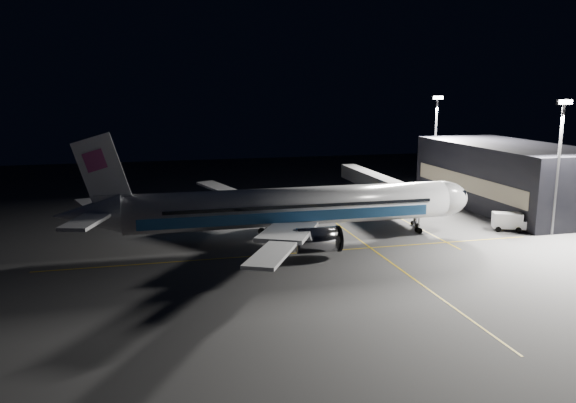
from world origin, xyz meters
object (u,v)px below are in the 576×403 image
(service_truck, at_px, (511,221))
(safety_cone_a, at_px, (298,220))
(safety_cone_c, at_px, (302,221))
(floodlight_mast_north, at_px, (436,135))
(floodlight_mast_south, at_px, (559,155))
(airliner, at_px, (285,208))
(jet_bridge, at_px, (382,185))
(safety_cone_b, at_px, (287,233))
(baggage_tug, at_px, (227,211))

(service_truck, distance_m, safety_cone_a, 34.14)
(safety_cone_c, bearing_deg, floodlight_mast_north, 30.79)
(floodlight_mast_south, height_order, service_truck, floodlight_mast_south)
(airliner, height_order, floodlight_mast_north, floodlight_mast_north)
(jet_bridge, height_order, floodlight_mast_south, floodlight_mast_south)
(safety_cone_a, bearing_deg, safety_cone_b, -117.24)
(jet_bridge, height_order, safety_cone_a, jet_bridge)
(jet_bridge, xyz_separation_m, floodlight_mast_north, (18.00, 13.93, 7.79))
(service_truck, bearing_deg, safety_cone_b, -169.03)
(jet_bridge, relative_size, safety_cone_a, 52.29)
(safety_cone_a, bearing_deg, jet_bridge, 20.18)
(airliner, relative_size, safety_cone_a, 93.46)
(airliner, relative_size, jet_bridge, 1.79)
(baggage_tug, distance_m, safety_cone_a, 13.67)
(floodlight_mast_south, bearing_deg, airliner, 171.67)
(baggage_tug, relative_size, safety_cone_c, 3.80)
(airliner, xyz_separation_m, jet_bridge, (23.08, 18.06, -0.58))
(jet_bridge, distance_m, safety_cone_c, 19.32)
(floodlight_mast_north, relative_size, floodlight_mast_south, 1.00)
(airliner, bearing_deg, safety_cone_c, 62.51)
(floodlight_mast_north, xyz_separation_m, safety_cone_c, (-35.41, -21.10, -12.08))
(airliner, bearing_deg, service_truck, -3.45)
(jet_bridge, xyz_separation_m, safety_cone_a, (-17.97, -6.60, -4.25))
(safety_cone_c, bearing_deg, safety_cone_a, 134.06)
(baggage_tug, xyz_separation_m, safety_cone_c, (11.51, -8.73, -0.41))
(service_truck, xyz_separation_m, safety_cone_b, (-35.09, 6.24, -1.28))
(floodlight_mast_north, height_order, service_truck, floodlight_mast_north)
(jet_bridge, xyz_separation_m, safety_cone_b, (-21.78, -14.01, -4.31))
(floodlight_mast_north, xyz_separation_m, baggage_tug, (-46.92, -12.37, -11.67))
(service_truck, bearing_deg, floodlight_mast_south, -18.09)
(floodlight_mast_north, distance_m, safety_cone_b, 50.09)
(floodlight_mast_south, bearing_deg, baggage_tug, 151.36)
(floodlight_mast_north, bearing_deg, safety_cone_b, -144.92)
(airliner, distance_m, floodlight_mast_south, 42.13)
(baggage_tug, bearing_deg, floodlight_mast_south, -34.21)
(floodlight_mast_south, distance_m, service_truck, 12.40)
(floodlight_mast_north, distance_m, safety_cone_a, 43.13)
(airliner, height_order, safety_cone_a, airliner)
(floodlight_mast_north, bearing_deg, safety_cone_a, -150.28)
(airliner, xyz_separation_m, safety_cone_b, (1.30, 4.05, -4.89))
(service_truck, bearing_deg, airliner, -162.39)
(airliner, xyz_separation_m, floodlight_mast_south, (41.08, -6.01, 7.21))
(safety_cone_a, distance_m, safety_cone_b, 8.33)
(safety_cone_b, bearing_deg, service_truck, -10.09)
(airliner, distance_m, safety_cone_a, 13.44)
(floodlight_mast_south, relative_size, safety_cone_b, 37.37)
(floodlight_mast_north, bearing_deg, service_truck, -97.82)
(baggage_tug, bearing_deg, safety_cone_a, -42.25)
(floodlight_mast_north, bearing_deg, safety_cone_c, -149.21)
(jet_bridge, relative_size, floodlight_mast_south, 1.66)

